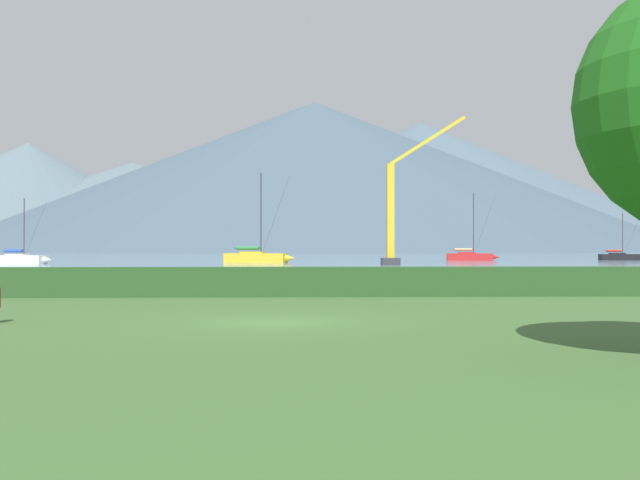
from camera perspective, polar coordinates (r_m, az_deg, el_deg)
The scene contains 12 objects.
ground_plane at distance 21.94m, azimuth -3.34°, elevation -6.20°, with size 1000.00×1000.00×0.00m, color #3D602D.
harbor_water at distance 158.84m, azimuth -2.26°, elevation -1.20°, with size 320.00×246.00×0.00m, color slate.
hedge_line at distance 32.87m, azimuth -2.92°, elevation -3.15°, with size 80.00×1.20×1.27m, color #284C23.
sailboat_slip_1 at distance 95.27m, azimuth -4.78°, elevation -1.29°, with size 9.07×4.25×11.31m.
sailboat_slip_2 at distance 121.54m, azimuth 21.65°, elevation -1.16°, with size 6.66×2.36×7.05m.
sailboat_slip_4 at distance 111.91m, azimuth 11.25°, elevation -1.20°, with size 7.69×3.21×9.87m.
sailboat_slip_5 at distance 97.35m, azimuth -21.61°, elevation -1.32°, with size 7.50×3.64×7.83m.
dock_crane at distance 85.23m, azimuth 5.65°, elevation 1.72°, with size 9.49×2.00×16.81m.
distant_hill_west_ridge at distance 447.96m, azimuth -13.87°, elevation 2.52°, with size 282.78×282.78×49.84m, color slate.
distant_hill_central_peak at distance 452.23m, azimuth -21.13°, elevation 3.12°, with size 218.73×218.73×59.49m, color slate.
distant_hill_east_ridge at distance 427.09m, azimuth 7.60°, elevation 4.05°, with size 311.92×311.92×70.70m, color #4C6070.
distant_hill_far_shoulder at distance 358.39m, azimuth -0.41°, elevation 4.84°, with size 329.73×329.73×69.90m, color #425666.
Camera 1 is at (0.48, -21.83, 2.22)m, focal length 42.51 mm.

